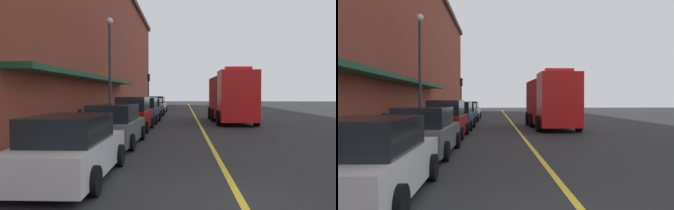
{
  "view_description": "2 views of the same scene",
  "coord_description": "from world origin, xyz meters",
  "views": [
    {
      "loc": [
        -1.17,
        -6.52,
        2.14
      ],
      "look_at": [
        -2.64,
        28.19,
        0.9
      ],
      "focal_mm": 36.29,
      "sensor_mm": 36.0,
      "label": 1
    },
    {
      "loc": [
        -1.53,
        -4.89,
        1.93
      ],
      "look_at": [
        -0.39,
        26.52,
        1.47
      ],
      "focal_mm": 36.44,
      "sensor_mm": 36.0,
      "label": 2
    }
  ],
  "objects": [
    {
      "name": "ground_plane",
      "position": [
        0.0,
        25.0,
        0.0
      ],
      "size": [
        112.0,
        112.0,
        0.0
      ],
      "primitive_type": "plane",
      "color": "#232326"
    },
    {
      "name": "sidewalk_left",
      "position": [
        -6.2,
        25.0,
        0.07
      ],
      "size": [
        2.4,
        70.0,
        0.15
      ],
      "primitive_type": "cube",
      "color": "gray",
      "rests_on": "ground"
    },
    {
      "name": "lane_center_stripe",
      "position": [
        0.0,
        25.0,
        0.0
      ],
      "size": [
        0.16,
        70.0,
        0.01
      ],
      "primitive_type": "cube",
      "color": "gold",
      "rests_on": "ground"
    },
    {
      "name": "brick_building_left",
      "position": [
        -13.4,
        24.0,
        7.02
      ],
      "size": [
        13.18,
        64.0,
        14.02
      ],
      "color": "brown",
      "rests_on": "ground"
    },
    {
      "name": "parked_car_0",
      "position": [
        -3.91,
        1.74,
        0.75
      ],
      "size": [
        2.06,
        4.68,
        1.59
      ],
      "rotation": [
        0.0,
        0.0,
        1.57
      ],
      "color": "silver",
      "rests_on": "ground"
    },
    {
      "name": "parked_car_1",
      "position": [
        -3.94,
        7.26,
        0.79
      ],
      "size": [
        2.13,
        4.81,
        1.67
      ],
      "rotation": [
        0.0,
        0.0,
        1.55
      ],
      "color": "#595B60",
      "rests_on": "ground"
    },
    {
      "name": "parked_car_2",
      "position": [
        -3.95,
        12.71,
        0.89
      ],
      "size": [
        2.08,
        4.36,
        1.92
      ],
      "rotation": [
        0.0,
        0.0,
        1.55
      ],
      "color": "maroon",
      "rests_on": "ground"
    },
    {
      "name": "parked_car_3",
      "position": [
        -3.87,
        17.71,
        0.84
      ],
      "size": [
        2.15,
        4.21,
        1.81
      ],
      "rotation": [
        0.0,
        0.0,
        1.54
      ],
      "color": "navy",
      "rests_on": "ground"
    },
    {
      "name": "parked_car_4",
      "position": [
        -3.89,
        23.83,
        0.78
      ],
      "size": [
        2.1,
        4.69,
        1.65
      ],
      "rotation": [
        0.0,
        0.0,
        1.55
      ],
      "color": "black",
      "rests_on": "ground"
    },
    {
      "name": "parked_car_5",
      "position": [
        -3.9,
        29.53,
        0.83
      ],
      "size": [
        2.08,
        4.91,
        1.79
      ],
      "rotation": [
        0.0,
        0.0,
        1.55
      ],
      "color": "silver",
      "rests_on": "ground"
    },
    {
      "name": "fire_truck",
      "position": [
        2.37,
        18.42,
        1.82
      ],
      "size": [
        2.86,
        8.12,
        3.82
      ],
      "rotation": [
        0.0,
        0.0,
        -1.56
      ],
      "color": "red",
      "rests_on": "ground"
    },
    {
      "name": "parking_meter_0",
      "position": [
        -5.35,
        17.48,
        1.06
      ],
      "size": [
        0.14,
        0.18,
        1.33
      ],
      "color": "#4C4C51",
      "rests_on": "sidewalk_left"
    },
    {
      "name": "parking_meter_1",
      "position": [
        -5.35,
        7.14,
        1.06
      ],
      "size": [
        0.14,
        0.18,
        1.33
      ],
      "color": "#4C4C51",
      "rests_on": "sidewalk_left"
    },
    {
      "name": "parking_meter_2",
      "position": [
        -5.35,
        24.63,
        1.06
      ],
      "size": [
        0.14,
        0.18,
        1.33
      ],
      "color": "#4C4C51",
      "rests_on": "sidewalk_left"
    },
    {
      "name": "street_lamp_left",
      "position": [
        -5.95,
        15.74,
        4.4
      ],
      "size": [
        0.44,
        0.44,
        6.94
      ],
      "color": "#33383D",
      "rests_on": "sidewalk_left"
    },
    {
      "name": "traffic_light_near",
      "position": [
        -5.29,
        34.73,
        3.16
      ],
      "size": [
        0.38,
        0.36,
        4.3
      ],
      "color": "#232326",
      "rests_on": "sidewalk_left"
    }
  ]
}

